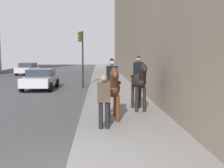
# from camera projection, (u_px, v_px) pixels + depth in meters

# --- Properties ---
(sidewalk_slab) EXTENTS (120.00, 3.35, 0.12)m
(sidewalk_slab) POSITION_uv_depth(u_px,v_px,m) (145.00, 167.00, 5.66)
(sidewalk_slab) COLOR slate
(sidewalk_slab) RESTS_ON ground
(mounted_horse_near) EXTENTS (2.15, 0.62, 2.21)m
(mounted_horse_near) POSITION_uv_depth(u_px,v_px,m) (112.00, 86.00, 9.39)
(mounted_horse_near) COLOR #4C2B16
(mounted_horse_near) RESTS_ON sidewalk_slab
(mounted_horse_far) EXTENTS (2.15, 0.63, 2.30)m
(mounted_horse_far) POSITION_uv_depth(u_px,v_px,m) (139.00, 80.00, 11.01)
(mounted_horse_far) COLOR black
(mounted_horse_far) RESTS_ON sidewalk_slab
(pedestrian_greeting) EXTENTS (0.27, 0.41, 1.70)m
(pedestrian_greeting) POSITION_uv_depth(u_px,v_px,m) (104.00, 98.00, 8.26)
(pedestrian_greeting) COLOR black
(pedestrian_greeting) RESTS_ON sidewalk_slab
(car_near_lane) EXTENTS (4.09, 2.15, 1.44)m
(car_near_lane) POSITION_uv_depth(u_px,v_px,m) (41.00, 79.00, 18.61)
(car_near_lane) COLOR #B7BABF
(car_near_lane) RESTS_ON ground
(car_mid_lane) EXTENTS (4.54, 2.12, 1.44)m
(car_mid_lane) POSITION_uv_depth(u_px,v_px,m) (28.00, 68.00, 32.33)
(car_mid_lane) COLOR #B7BABF
(car_mid_lane) RESTS_ON ground
(traffic_light_near_curb) EXTENTS (0.20, 0.44, 4.13)m
(traffic_light_near_curb) POSITION_uv_depth(u_px,v_px,m) (81.00, 50.00, 19.34)
(traffic_light_near_curb) COLOR black
(traffic_light_near_curb) RESTS_ON ground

